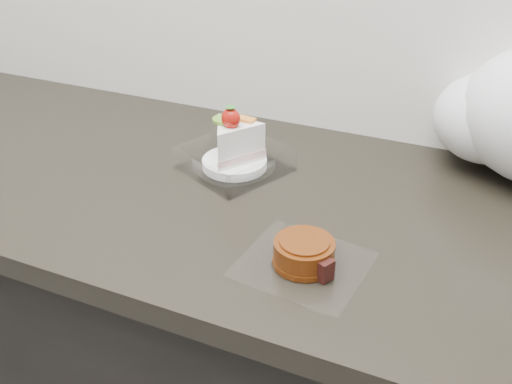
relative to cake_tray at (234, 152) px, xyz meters
name	(u,v)px	position (x,y,z in m)	size (l,w,h in m)	color
counter	(225,361)	(0.00, -0.06, -0.48)	(2.04, 0.64, 0.90)	black
cake_tray	(234,152)	(0.00, 0.00, 0.00)	(0.22, 0.22, 0.13)	white
mooncake_wrap	(305,255)	(0.22, -0.22, -0.02)	(0.19, 0.18, 0.04)	white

